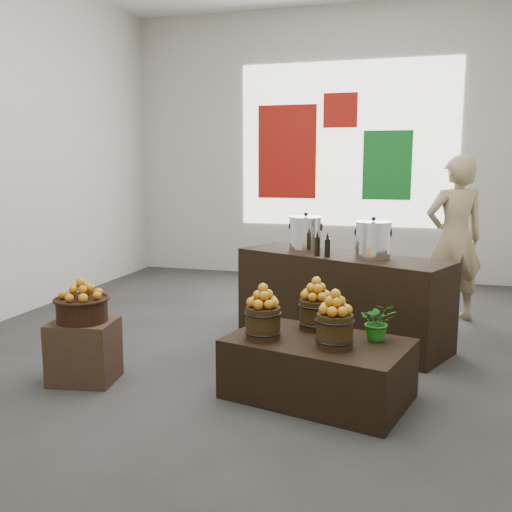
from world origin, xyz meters
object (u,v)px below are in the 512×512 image
(wicker_basket, at_px, (82,310))
(shopper, at_px, (454,239))
(display_table, at_px, (318,369))
(stock_pot_left, at_px, (306,235))
(stock_pot_center, at_px, (373,241))
(crate, at_px, (84,351))
(counter, at_px, (341,298))

(wicker_basket, xyz_separation_m, shopper, (2.89, 2.73, 0.33))
(display_table, bearing_deg, shopper, 81.74)
(wicker_basket, relative_size, stock_pot_left, 1.22)
(display_table, bearing_deg, stock_pot_center, 92.61)
(display_table, distance_m, stock_pot_left, 1.85)
(crate, bearing_deg, stock_pot_center, 35.53)
(crate, xyz_separation_m, stock_pot_center, (2.11, 1.51, 0.77))
(stock_pot_left, xyz_separation_m, stock_pot_center, (0.69, -0.31, 0.00))
(crate, bearing_deg, wicker_basket, 0.00)
(display_table, xyz_separation_m, counter, (-0.03, 1.45, 0.20))
(crate, distance_m, display_table, 1.85)
(crate, height_order, wicker_basket, wicker_basket)
(crate, relative_size, shopper, 0.27)
(stock_pot_center, bearing_deg, wicker_basket, -144.47)
(crate, distance_m, wicker_basket, 0.34)
(crate, bearing_deg, stock_pot_left, 52.04)
(display_table, relative_size, stock_pot_left, 3.97)
(counter, bearing_deg, display_table, -64.58)
(wicker_basket, distance_m, counter, 2.44)
(counter, bearing_deg, stock_pot_center, -0.00)
(stock_pot_left, bearing_deg, wicker_basket, -127.96)
(crate, xyz_separation_m, counter, (1.81, 1.64, 0.18))
(stock_pot_left, bearing_deg, counter, -24.11)
(wicker_basket, bearing_deg, stock_pot_center, 35.53)
(shopper, bearing_deg, counter, 21.07)
(stock_pot_left, height_order, stock_pot_center, same)
(counter, bearing_deg, stock_pot_left, -180.00)
(display_table, bearing_deg, crate, -159.75)
(display_table, xyz_separation_m, shopper, (1.05, 2.53, 0.69))
(shopper, bearing_deg, display_table, 43.46)
(crate, relative_size, display_table, 0.38)
(stock_pot_left, bearing_deg, display_table, -75.39)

